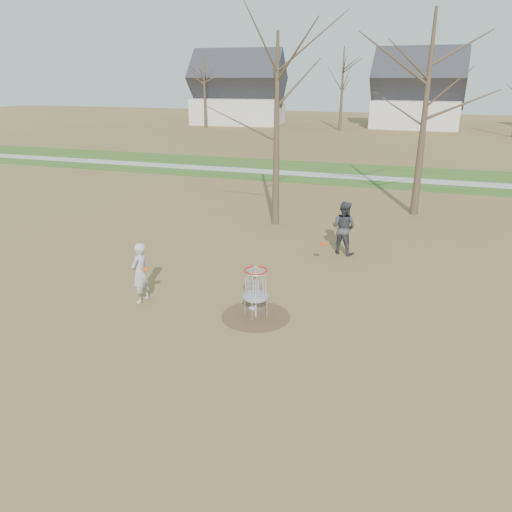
{
  "coord_description": "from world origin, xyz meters",
  "views": [
    {
      "loc": [
        3.74,
        -11.04,
        5.88
      ],
      "look_at": [
        -0.5,
        1.5,
        1.1
      ],
      "focal_mm": 35.0,
      "sensor_mm": 36.0,
      "label": 1
    }
  ],
  "objects_px": {
    "player_throwing": "(343,228)",
    "disc_golf_basket": "(256,284)",
    "disc_grounded": "(253,308)",
    "player_standing": "(140,273)"
  },
  "relations": [
    {
      "from": "player_standing",
      "to": "disc_grounded",
      "type": "bearing_deg",
      "value": 106.47
    },
    {
      "from": "player_throwing",
      "to": "disc_golf_basket",
      "type": "distance_m",
      "value": 5.81
    },
    {
      "from": "player_throwing",
      "to": "disc_golf_basket",
      "type": "relative_size",
      "value": 1.38
    },
    {
      "from": "player_standing",
      "to": "player_throwing",
      "type": "height_order",
      "value": "player_throwing"
    },
    {
      "from": "disc_grounded",
      "to": "player_standing",
      "type": "bearing_deg",
      "value": -170.03
    },
    {
      "from": "player_standing",
      "to": "player_throwing",
      "type": "bearing_deg",
      "value": 148.14
    },
    {
      "from": "player_throwing",
      "to": "disc_grounded",
      "type": "xyz_separation_m",
      "value": [
        -1.52,
        -5.25,
        -0.91
      ]
    },
    {
      "from": "player_throwing",
      "to": "disc_grounded",
      "type": "bearing_deg",
      "value": 91.24
    },
    {
      "from": "disc_grounded",
      "to": "disc_golf_basket",
      "type": "height_order",
      "value": "disc_golf_basket"
    },
    {
      "from": "disc_grounded",
      "to": "disc_golf_basket",
      "type": "xyz_separation_m",
      "value": [
        0.22,
        -0.42,
        0.89
      ]
    }
  ]
}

